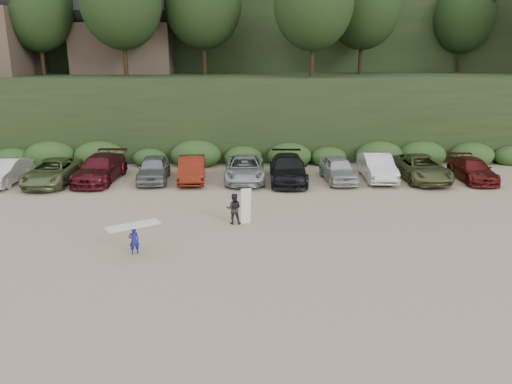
{
  "coord_description": "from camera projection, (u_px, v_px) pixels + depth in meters",
  "views": [
    {
      "loc": [
        -1.77,
        -20.34,
        8.03
      ],
      "look_at": [
        -1.35,
        3.0,
        1.3
      ],
      "focal_mm": 35.0,
      "sensor_mm": 36.0,
      "label": 1
    }
  ],
  "objects": [
    {
      "name": "child_surfer",
      "position": [
        134.0,
        234.0,
        20.03
      ],
      "size": [
        2.1,
        1.58,
        1.26
      ],
      "color": "navy",
      "rests_on": "ground"
    },
    {
      "name": "adult_surfer",
      "position": [
        235.0,
        208.0,
        23.57
      ],
      "size": [
        1.21,
        0.61,
        1.76
      ],
      "color": "black",
      "rests_on": "ground"
    },
    {
      "name": "parked_cars",
      "position": [
        227.0,
        169.0,
        31.16
      ],
      "size": [
        33.66,
        6.1,
        1.63
      ],
      "color": "#A2A3A7",
      "rests_on": "ground"
    },
    {
      "name": "ground",
      "position": [
        288.0,
        239.0,
        21.79
      ],
      "size": [
        120.0,
        120.0,
        0.0
      ],
      "primitive_type": "plane",
      "color": "tan",
      "rests_on": "ground"
    },
    {
      "name": "hillside_backdrop",
      "position": [
        261.0,
        17.0,
        53.19
      ],
      "size": [
        90.0,
        41.5,
        28.0
      ],
      "color": "black",
      "rests_on": "ground"
    }
  ]
}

